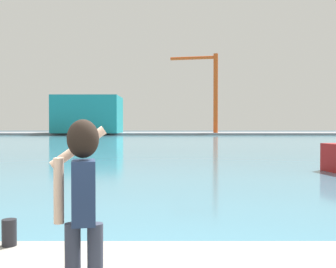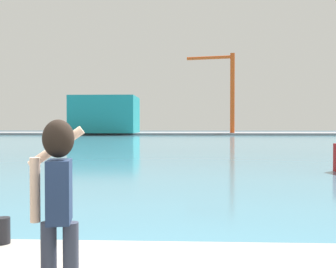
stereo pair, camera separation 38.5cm
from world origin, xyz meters
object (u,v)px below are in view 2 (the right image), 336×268
Objects in this scene: warehouse_left at (105,115)px; port_crane at (227,85)px; harbor_bollard at (3,231)px; person_photographer at (58,195)px.

port_crane is (27.55, -0.87, 6.50)m from warehouse_left.
port_crane is at bearing 81.98° from harbor_bollard.
harbor_bollard is 84.96m from port_crane.
person_photographer is 2.66m from harbor_bollard.
warehouse_left reaches higher than person_photographer.
warehouse_left is (-15.79, 84.36, 3.93)m from harbor_bollard.
port_crane is (10.29, 85.53, 9.55)m from person_photographer.
harbor_bollard is 0.02× the size of port_crane.
port_crane is (11.76, 83.50, 10.43)m from harbor_bollard.
port_crane reaches higher than harbor_bollard.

